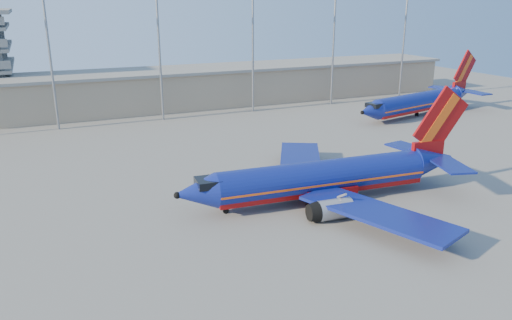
# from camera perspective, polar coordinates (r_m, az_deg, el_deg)

# --- Properties ---
(ground) EXTENTS (220.00, 220.00, 0.00)m
(ground) POSITION_cam_1_polar(r_m,az_deg,el_deg) (63.90, 3.93, -3.43)
(ground) COLOR slate
(ground) RESTS_ON ground
(terminal_building) EXTENTS (122.00, 16.00, 8.50)m
(terminal_building) POSITION_cam_1_polar(r_m,az_deg,el_deg) (118.44, -4.95, 8.53)
(terminal_building) COLOR gray
(terminal_building) RESTS_ON ground
(light_mast_row) EXTENTS (101.60, 1.60, 28.65)m
(light_mast_row) POSITION_cam_1_polar(r_m,az_deg,el_deg) (104.14, -5.58, 14.59)
(light_mast_row) COLOR gray
(light_mast_row) RESTS_ON ground
(aircraft_main) EXTENTS (38.29, 36.74, 12.96)m
(aircraft_main) POSITION_cam_1_polar(r_m,az_deg,el_deg) (60.56, 8.29, -1.99)
(aircraft_main) COLOR navy
(aircraft_main) RESTS_ON ground
(aircraft_second) EXTENTS (37.23, 16.60, 12.78)m
(aircraft_second) POSITION_cam_1_polar(r_m,az_deg,el_deg) (111.13, 18.31, 6.38)
(aircraft_second) COLOR navy
(aircraft_second) RESTS_ON ground
(luggage_pile) EXTENTS (3.76, 3.44, 0.55)m
(luggage_pile) POSITION_cam_1_polar(r_m,az_deg,el_deg) (54.73, 18.75, -7.86)
(luggage_pile) COLOR black
(luggage_pile) RESTS_ON ground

